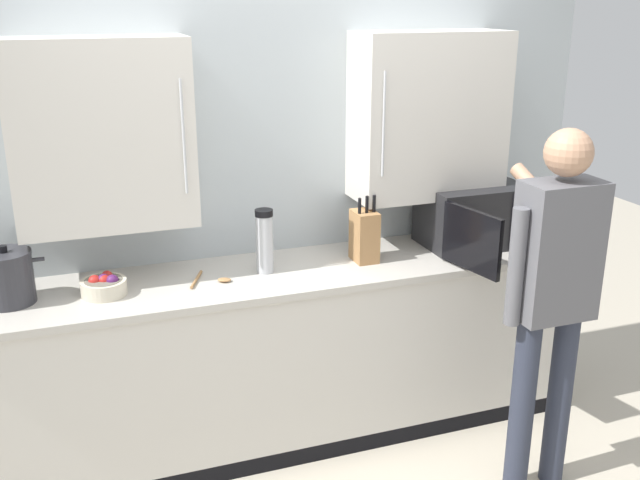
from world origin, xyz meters
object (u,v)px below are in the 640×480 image
object	(u,v)px
microwave_oven	(470,216)
thermos_flask	(265,241)
wooden_spoon	(211,280)
knife_block	(364,236)
person_figure	(552,284)
fruit_bowl	(104,285)
stock_pot	(7,278)

from	to	relation	value
microwave_oven	thermos_flask	distance (m)	1.13
microwave_oven	wooden_spoon	world-z (taller)	microwave_oven
knife_block	person_figure	size ratio (longest dim) A/B	0.20
fruit_bowl	thermos_flask	size ratio (longest dim) A/B	0.64
fruit_bowl	stock_pot	distance (m)	0.40
person_figure	wooden_spoon	bearing A→B (deg)	151.15
fruit_bowl	person_figure	size ratio (longest dim) A/B	0.12
thermos_flask	knife_block	bearing A→B (deg)	-1.19
wooden_spoon	stock_pot	bearing A→B (deg)	176.87
person_figure	stock_pot	bearing A→B (deg)	160.44
thermos_flask	wooden_spoon	bearing A→B (deg)	-172.51
wooden_spoon	thermos_flask	bearing A→B (deg)	7.49
wooden_spoon	fruit_bowl	world-z (taller)	fruit_bowl
knife_block	stock_pot	distance (m)	1.66
microwave_oven	knife_block	distance (m)	0.62
fruit_bowl	thermos_flask	bearing A→B (deg)	2.47
microwave_oven	fruit_bowl	size ratio (longest dim) A/B	3.68
knife_block	thermos_flask	world-z (taller)	knife_block
fruit_bowl	person_figure	xyz separation A→B (m)	(1.82, -0.74, 0.04)
stock_pot	fruit_bowl	bearing A→B (deg)	-6.44
thermos_flask	person_figure	xyz separation A→B (m)	(1.07, -0.77, -0.07)
microwave_oven	person_figure	bearing A→B (deg)	-94.34
wooden_spoon	stock_pot	xyz separation A→B (m)	(-0.87, 0.05, 0.11)
microwave_oven	stock_pot	size ratio (longest dim) A/B	2.32
wooden_spoon	thermos_flask	world-z (taller)	thermos_flask
fruit_bowl	knife_block	world-z (taller)	knife_block
fruit_bowl	knife_block	size ratio (longest dim) A/B	0.59
wooden_spoon	knife_block	bearing A→B (deg)	1.83
knife_block	person_figure	bearing A→B (deg)	-53.91
microwave_oven	stock_pot	xyz separation A→B (m)	(-2.28, -0.01, -0.04)
microwave_oven	fruit_bowl	xyz separation A→B (m)	(-1.88, -0.06, -0.12)
microwave_oven	person_figure	xyz separation A→B (m)	(-0.06, -0.80, -0.08)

